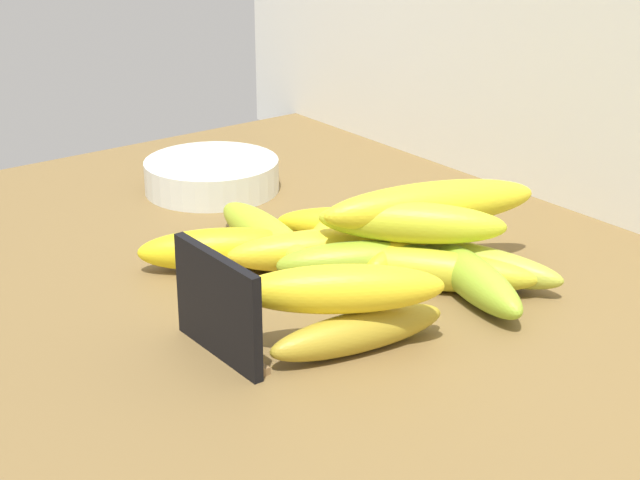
{
  "coord_description": "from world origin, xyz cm",
  "views": [
    {
      "loc": [
        60.69,
        -45.1,
        40.81
      ],
      "look_at": [
        -4.33,
        4.05,
        8.0
      ],
      "focal_mm": 57.67,
      "sensor_mm": 36.0,
      "label": 1
    }
  ],
  "objects_px": {
    "banana_5": "(267,236)",
    "banana_3": "(358,332)",
    "banana_11": "(431,205)",
    "banana_12": "(412,222)",
    "banana_7": "(331,236)",
    "fruit_bowl": "(212,175)",
    "chalkboard_sign": "(218,309)",
    "banana_10": "(457,260)",
    "banana_2": "(422,243)",
    "banana_9": "(416,267)",
    "banana_13": "(341,289)",
    "banana_0": "(328,250)",
    "banana_1": "(223,248)",
    "banana_6": "(361,262)",
    "banana_8": "(375,228)",
    "banana_4": "(472,277)"
  },
  "relations": [
    {
      "from": "banana_8",
      "to": "banana_12",
      "type": "relative_size",
      "value": 1.17
    },
    {
      "from": "chalkboard_sign",
      "to": "banana_10",
      "type": "xyz_separation_m",
      "value": [
        0.01,
        0.25,
        -0.02
      ]
    },
    {
      "from": "banana_2",
      "to": "banana_3",
      "type": "distance_m",
      "value": 0.18
    },
    {
      "from": "fruit_bowl",
      "to": "banana_5",
      "type": "distance_m",
      "value": 0.2
    },
    {
      "from": "banana_3",
      "to": "banana_8",
      "type": "height_order",
      "value": "banana_8"
    },
    {
      "from": "banana_1",
      "to": "banana_4",
      "type": "relative_size",
      "value": 0.97
    },
    {
      "from": "banana_8",
      "to": "banana_12",
      "type": "height_order",
      "value": "banana_12"
    },
    {
      "from": "banana_4",
      "to": "banana_11",
      "type": "relative_size",
      "value": 0.76
    },
    {
      "from": "banana_6",
      "to": "banana_11",
      "type": "relative_size",
      "value": 0.74
    },
    {
      "from": "banana_2",
      "to": "banana_5",
      "type": "bearing_deg",
      "value": -135.74
    },
    {
      "from": "banana_5",
      "to": "banana_9",
      "type": "height_order",
      "value": "banana_5"
    },
    {
      "from": "banana_3",
      "to": "banana_12",
      "type": "relative_size",
      "value": 0.91
    },
    {
      "from": "banana_8",
      "to": "banana_9",
      "type": "relative_size",
      "value": 0.94
    },
    {
      "from": "chalkboard_sign",
      "to": "banana_5",
      "type": "relative_size",
      "value": 0.61
    },
    {
      "from": "banana_10",
      "to": "banana_2",
      "type": "bearing_deg",
      "value": -175.81
    },
    {
      "from": "banana_4",
      "to": "chalkboard_sign",
      "type": "bearing_deg",
      "value": -100.66
    },
    {
      "from": "banana_9",
      "to": "banana_12",
      "type": "relative_size",
      "value": 1.24
    },
    {
      "from": "banana_10",
      "to": "banana_11",
      "type": "xyz_separation_m",
      "value": [
        -0.03,
        -0.01,
        0.04
      ]
    },
    {
      "from": "banana_9",
      "to": "banana_13",
      "type": "xyz_separation_m",
      "value": [
        0.05,
        -0.13,
        0.03
      ]
    },
    {
      "from": "banana_0",
      "to": "banana_11",
      "type": "bearing_deg",
      "value": 54.61
    },
    {
      "from": "chalkboard_sign",
      "to": "banana_2",
      "type": "distance_m",
      "value": 0.25
    },
    {
      "from": "banana_8",
      "to": "banana_12",
      "type": "distance_m",
      "value": 0.09
    },
    {
      "from": "banana_0",
      "to": "banana_13",
      "type": "bearing_deg",
      "value": -33.93
    },
    {
      "from": "banana_3",
      "to": "banana_6",
      "type": "xyz_separation_m",
      "value": [
        -0.1,
        0.08,
        0.0
      ]
    },
    {
      "from": "banana_0",
      "to": "banana_7",
      "type": "height_order",
      "value": "banana_0"
    },
    {
      "from": "banana_1",
      "to": "banana_8",
      "type": "xyz_separation_m",
      "value": [
        0.05,
        0.14,
        0.0
      ]
    },
    {
      "from": "banana_11",
      "to": "banana_12",
      "type": "relative_size",
      "value": 1.23
    },
    {
      "from": "banana_1",
      "to": "banana_3",
      "type": "relative_size",
      "value": 1.0
    },
    {
      "from": "banana_4",
      "to": "banana_7",
      "type": "xyz_separation_m",
      "value": [
        -0.15,
        -0.04,
        -0.0
      ]
    },
    {
      "from": "banana_3",
      "to": "banana_11",
      "type": "relative_size",
      "value": 0.74
    },
    {
      "from": "banana_2",
      "to": "banana_6",
      "type": "xyz_separation_m",
      "value": [
        -0.0,
        -0.07,
        -0.0
      ]
    },
    {
      "from": "banana_3",
      "to": "banana_10",
      "type": "xyz_separation_m",
      "value": [
        -0.05,
        0.16,
        0.0
      ]
    },
    {
      "from": "banana_5",
      "to": "banana_12",
      "type": "distance_m",
      "value": 0.15
    },
    {
      "from": "banana_6",
      "to": "banana_12",
      "type": "height_order",
      "value": "banana_12"
    },
    {
      "from": "banana_1",
      "to": "banana_9",
      "type": "height_order",
      "value": "banana_1"
    },
    {
      "from": "banana_3",
      "to": "banana_11",
      "type": "bearing_deg",
      "value": 119.26
    },
    {
      "from": "banana_2",
      "to": "banana_4",
      "type": "bearing_deg",
      "value": -10.63
    },
    {
      "from": "banana_3",
      "to": "banana_2",
      "type": "bearing_deg",
      "value": 122.23
    },
    {
      "from": "chalkboard_sign",
      "to": "banana_7",
      "type": "xyz_separation_m",
      "value": [
        -0.11,
        0.19,
        -0.02
      ]
    },
    {
      "from": "banana_7",
      "to": "fruit_bowl",
      "type": "bearing_deg",
      "value": 178.82
    },
    {
      "from": "banana_3",
      "to": "banana_9",
      "type": "bearing_deg",
      "value": 118.55
    },
    {
      "from": "fruit_bowl",
      "to": "banana_7",
      "type": "distance_m",
      "value": 0.22
    },
    {
      "from": "banana_7",
      "to": "banana_2",
      "type": "bearing_deg",
      "value": 34.44
    },
    {
      "from": "banana_5",
      "to": "banana_3",
      "type": "bearing_deg",
      "value": -14.63
    },
    {
      "from": "banana_0",
      "to": "banana_10",
      "type": "relative_size",
      "value": 0.95
    },
    {
      "from": "banana_0",
      "to": "banana_4",
      "type": "bearing_deg",
      "value": 27.06
    },
    {
      "from": "banana_1",
      "to": "banana_4",
      "type": "distance_m",
      "value": 0.23
    },
    {
      "from": "banana_8",
      "to": "chalkboard_sign",
      "type": "bearing_deg",
      "value": -68.04
    },
    {
      "from": "banana_0",
      "to": "banana_9",
      "type": "relative_size",
      "value": 0.9
    },
    {
      "from": "banana_4",
      "to": "banana_10",
      "type": "relative_size",
      "value": 0.79
    }
  ]
}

